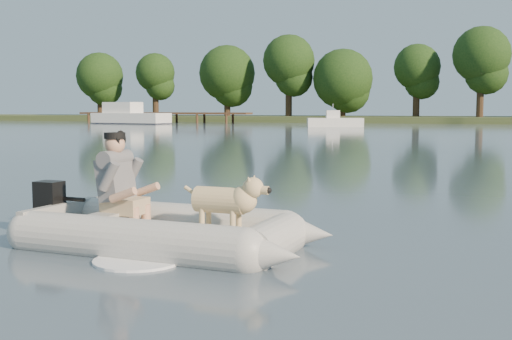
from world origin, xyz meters
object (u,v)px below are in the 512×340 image
(motorboat, at_px, (335,116))
(dock, at_px, (164,118))
(dog, at_px, (220,205))
(man, at_px, (117,176))
(cabin_cruiser, at_px, (131,113))
(dinghy, at_px, (167,196))

(motorboat, bearing_deg, dock, 140.33)
(dock, xyz_separation_m, dog, (26.39, -51.37, -0.03))
(man, distance_m, motorboat, 44.03)
(cabin_cruiser, height_order, motorboat, cabin_cruiser)
(dock, distance_m, man, 57.11)
(dock, xyz_separation_m, cabin_cruiser, (-0.92, -4.83, 0.49))
(man, bearing_deg, dinghy, -4.24)
(dinghy, relative_size, dog, 4.88)
(dinghy, bearing_deg, man, 175.76)
(dinghy, distance_m, man, 0.68)
(dock, bearing_deg, cabin_cruiser, -100.82)
(dinghy, xyz_separation_m, dog, (0.61, 0.01, -0.07))
(dog, bearing_deg, dock, 121.14)
(dog, distance_m, cabin_cruiser, 53.97)
(man, height_order, motorboat, motorboat)
(dog, bearing_deg, motorboat, 103.84)
(dinghy, relative_size, man, 4.22)
(dog, bearing_deg, man, 180.00)
(dock, relative_size, dog, 20.49)
(man, xyz_separation_m, motorboat, (-6.35, 43.57, 0.13))
(dinghy, bearing_deg, dock, 120.59)
(dinghy, height_order, cabin_cruiser, cabin_cruiser)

